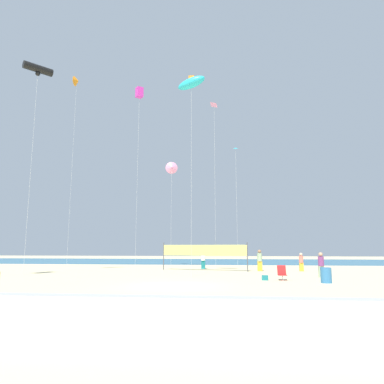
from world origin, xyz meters
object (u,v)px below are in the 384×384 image
object	(u,v)px
beachgoer_plum_shirt	(321,264)
toddler_figure	(2,313)
beachgoer_white_shirt	(203,259)
kite_pink_diamond	(214,107)
kite_black_tube	(38,69)
beach_handbag	(265,278)
volleyball_net	(204,251)
beachgoer_sage_shirt	(260,260)
kite_orange_delta	(77,82)
kite_cyan_inflatable	(191,83)
kite_magenta_box	(139,93)
kite_cyan_diamond	(236,155)
beachgoer_coral_shirt	(301,261)
kite_pink_delta	(172,168)
folding_beach_chair	(282,272)
trash_barrel	(326,275)

from	to	relation	value
beachgoer_plum_shirt	toddler_figure	bearing A→B (deg)	-14.37
beachgoer_white_shirt	kite_pink_diamond	bearing A→B (deg)	-175.77
kite_black_tube	beach_handbag	bearing A→B (deg)	-4.46
beachgoer_plum_shirt	volleyball_net	xyz separation A→B (m)	(-8.26, 6.00, 0.75)
beachgoer_sage_shirt	volleyball_net	size ratio (longest dim) A/B	0.24
beachgoer_white_shirt	beach_handbag	bearing A→B (deg)	117.64
kite_orange_delta	beachgoer_white_shirt	bearing A→B (deg)	-3.68
beachgoer_plum_shirt	kite_cyan_inflatable	size ratio (longest dim) A/B	0.11
kite_magenta_box	kite_cyan_diamond	bearing A→B (deg)	7.74
kite_cyan_inflatable	kite_magenta_box	bearing A→B (deg)	129.60
beachgoer_plum_shirt	kite_black_tube	world-z (taller)	kite_black_tube
beachgoer_plum_shirt	beachgoer_coral_shirt	world-z (taller)	beachgoer_plum_shirt
kite_pink_delta	kite_cyan_diamond	distance (m)	6.79
volleyball_net	kite_cyan_diamond	distance (m)	9.69
folding_beach_chair	kite_magenta_box	distance (m)	21.91
beachgoer_white_shirt	trash_barrel	world-z (taller)	beachgoer_white_shirt
beachgoer_coral_shirt	beachgoer_white_shirt	bearing A→B (deg)	-136.03
beach_handbag	kite_cyan_inflatable	size ratio (longest dim) A/B	0.03
kite_cyan_inflatable	folding_beach_chair	bearing A→B (deg)	-18.33
trash_barrel	kite_pink_diamond	distance (m)	20.51
kite_orange_delta	kite_cyan_inflatable	size ratio (longest dim) A/B	1.38
kite_magenta_box	volleyball_net	bearing A→B (deg)	-6.65
beachgoer_sage_shirt	folding_beach_chair	distance (m)	8.28
beachgoer_sage_shirt	beachgoer_white_shirt	world-z (taller)	beachgoer_sage_shirt
beachgoer_plum_shirt	kite_cyan_diamond	bearing A→B (deg)	-125.81
beachgoer_white_shirt	beach_handbag	distance (m)	11.65
beachgoer_coral_shirt	kite_pink_delta	xyz separation A→B (m)	(-11.70, 3.82, 9.19)
beach_handbag	kite_cyan_diamond	distance (m)	14.80
beachgoer_coral_shirt	trash_barrel	xyz separation A→B (m)	(-0.56, -9.74, -0.39)
trash_barrel	kite_pink_delta	size ratio (longest dim) A/B	0.08
toddler_figure	beachgoer_sage_shirt	distance (m)	23.80
kite_magenta_box	beach_handbag	bearing A→B (deg)	-40.74
beachgoer_plum_shirt	kite_magenta_box	world-z (taller)	kite_magenta_box
kite_orange_delta	kite_cyan_inflatable	distance (m)	17.38
beachgoer_coral_shirt	kite_pink_diamond	xyz separation A→B (m)	(-7.21, 2.22, 14.89)
beachgoer_plum_shirt	folding_beach_chair	distance (m)	3.68
beach_handbag	kite_pink_delta	distance (m)	17.61
kite_magenta_box	kite_pink_diamond	distance (m)	7.44
beachgoer_plum_shirt	trash_barrel	distance (m)	3.72
volleyball_net	kite_cyan_diamond	world-z (taller)	kite_cyan_diamond
kite_pink_diamond	volleyball_net	bearing A→B (deg)	-112.37
beachgoer_coral_shirt	folding_beach_chair	xyz separation A→B (m)	(-2.79, -8.33, -0.35)
toddler_figure	kite_cyan_diamond	world-z (taller)	kite_cyan_diamond
kite_pink_delta	kite_orange_delta	bearing A→B (deg)	-176.04
beachgoer_sage_shirt	folding_beach_chair	xyz separation A→B (m)	(0.64, -8.24, -0.49)
kite_orange_delta	kite_cyan_diamond	distance (m)	19.03
beachgoer_plum_shirt	kite_pink_diamond	bearing A→B (deg)	-118.28
beachgoer_plum_shirt	folding_beach_chair	bearing A→B (deg)	-31.90
trash_barrel	kite_pink_diamond	xyz separation A→B (m)	(-6.65, 11.96, 15.27)
beachgoer_coral_shirt	beachgoer_sage_shirt	bearing A→B (deg)	-119.64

